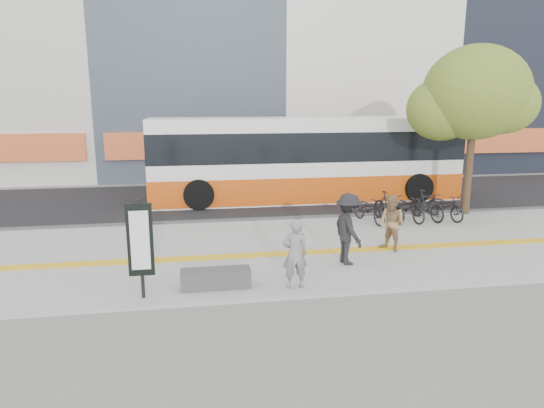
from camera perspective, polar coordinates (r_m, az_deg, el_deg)
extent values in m
plane|color=slate|center=(12.78, 4.85, -7.53)|extent=(120.00, 120.00, 0.00)
cube|color=gray|center=(14.15, 3.36, -5.36)|extent=(40.00, 7.00, 0.08)
cube|color=gold|center=(13.67, 3.83, -5.80)|extent=(40.00, 0.45, 0.01)
cube|color=black|center=(21.30, -1.07, 0.67)|extent=(40.00, 8.00, 0.06)
cube|color=#3A3A3C|center=(17.44, 0.84, -1.82)|extent=(40.00, 0.25, 0.14)
cube|color=#D65D2D|center=(26.28, 1.66, 7.23)|extent=(19.00, 0.50, 1.40)
cube|color=#3A3A3C|center=(11.20, -6.74, -8.84)|extent=(1.60, 0.45, 0.45)
cylinder|color=black|center=(10.68, -15.42, -5.29)|extent=(0.08, 0.08, 2.20)
cube|color=black|center=(10.62, -15.49, -4.15)|extent=(0.55, 0.08, 1.60)
cube|color=white|center=(10.57, -15.51, -4.23)|extent=(0.40, 0.02, 1.30)
cylinder|color=#3D2A1B|center=(19.45, 22.44, 3.55)|extent=(0.28, 0.28, 3.20)
ellipsoid|color=#4C7025|center=(19.27, 23.16, 12.16)|extent=(3.80, 3.80, 3.42)
ellipsoid|color=#4C7025|center=(19.20, 19.64, 10.63)|extent=(2.60, 2.60, 2.34)
ellipsoid|color=#4C7025|center=(19.43, 25.98, 10.72)|extent=(2.40, 2.40, 2.16)
ellipsoid|color=#4C7025|center=(20.13, 22.86, 14.43)|extent=(2.20, 2.20, 1.98)
cube|color=white|center=(20.85, 4.01, 5.40)|extent=(13.27, 2.77, 3.54)
cube|color=#C7490C|center=(21.02, 3.96, 2.26)|extent=(13.30, 2.79, 1.11)
cube|color=black|center=(20.79, 4.03, 7.07)|extent=(13.30, 2.79, 1.22)
cylinder|color=black|center=(19.11, -8.75, 1.13)|extent=(1.22, 0.39, 1.22)
cylinder|color=black|center=(21.83, -8.86, 2.52)|extent=(1.22, 0.39, 1.22)
cylinder|color=black|center=(21.32, 17.09, 1.88)|extent=(1.22, 0.39, 1.22)
cylinder|color=black|center=(23.79, 14.16, 3.09)|extent=(1.22, 0.39, 1.22)
imported|color=black|center=(17.20, 11.58, -0.60)|extent=(1.08, 1.92, 0.96)
imported|color=black|center=(17.46, 13.80, -0.34)|extent=(0.93, 1.84, 1.06)
imported|color=black|center=(17.76, 15.93, -0.42)|extent=(1.08, 1.92, 0.96)
imported|color=black|center=(18.07, 18.01, -0.17)|extent=(0.93, 1.84, 1.06)
imported|color=black|center=(18.42, 19.99, -0.25)|extent=(1.08, 1.92, 0.96)
imported|color=black|center=(10.96, 2.74, -5.95)|extent=(0.60, 0.40, 1.63)
imported|color=olive|center=(14.03, 14.13, -2.24)|extent=(0.93, 0.99, 1.63)
imported|color=black|center=(12.67, 9.10, -2.96)|extent=(0.87, 1.31, 1.89)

